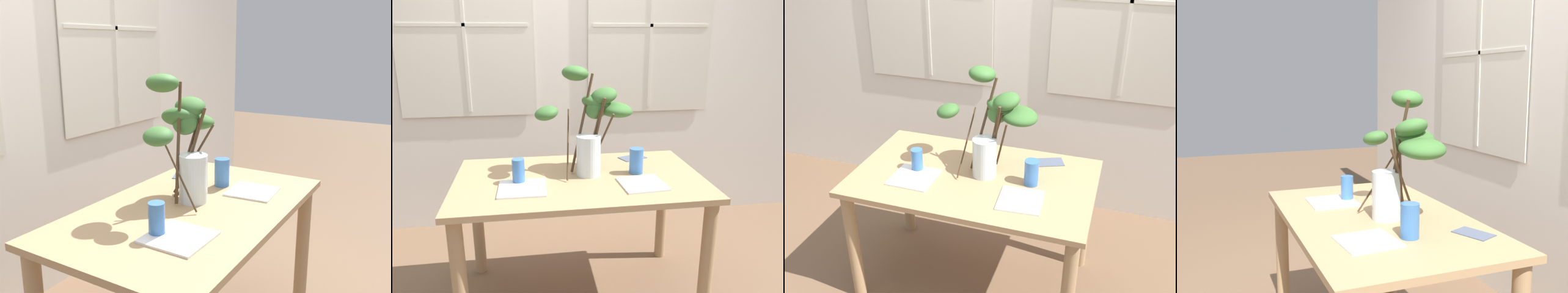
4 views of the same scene
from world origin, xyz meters
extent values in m
plane|color=brown|center=(0.00, 0.00, 0.00)|extent=(14.00, 14.00, 0.00)
cube|color=silver|center=(0.00, 1.10, 1.52)|extent=(5.20, 0.12, 3.04)
cube|color=silver|center=(0.70, 1.03, 1.59)|extent=(0.92, 0.01, 1.27)
cube|color=silver|center=(0.70, 1.03, 1.59)|extent=(0.99, 0.01, 1.34)
cube|color=silver|center=(0.70, 1.02, 1.59)|extent=(0.02, 0.01, 1.27)
cube|color=silver|center=(0.70, 1.02, 1.59)|extent=(0.92, 0.01, 0.02)
cube|color=tan|center=(0.00, 0.00, 0.75)|extent=(1.36, 0.81, 0.03)
cylinder|color=tan|center=(-0.62, -0.35, 0.37)|extent=(0.07, 0.07, 0.73)
cylinder|color=tan|center=(-0.62, 0.35, 0.37)|extent=(0.07, 0.07, 0.73)
cylinder|color=tan|center=(0.62, 0.35, 0.37)|extent=(0.07, 0.07, 0.73)
cylinder|color=silver|center=(0.05, 0.03, 0.87)|extent=(0.13, 0.13, 0.23)
cylinder|color=silver|center=(0.05, 0.03, 0.80)|extent=(0.12, 0.12, 0.07)
cylinder|color=#47331E|center=(0.03, 0.09, 1.04)|extent=(0.15, 0.07, 0.55)
ellipsoid|color=#38662D|center=(0.00, 0.15, 1.31)|extent=(0.20, 0.20, 0.10)
cylinder|color=#47331E|center=(0.09, 0.08, 0.96)|extent=(0.13, 0.08, 0.38)
ellipsoid|color=#38662D|center=(0.12, 0.14, 1.14)|extent=(0.27, 0.26, 0.16)
cylinder|color=#47331E|center=(0.10, 0.06, 0.98)|extent=(0.10, 0.12, 0.43)
ellipsoid|color=#38662D|center=(0.15, 0.10, 1.19)|extent=(0.22, 0.22, 0.12)
cylinder|color=#47331E|center=(0.14, 0.07, 0.94)|extent=(0.11, 0.18, 0.35)
ellipsoid|color=#38662D|center=(0.22, 0.12, 1.11)|extent=(0.29, 0.28, 0.12)
cylinder|color=#47331E|center=(0.08, 0.06, 0.95)|extent=(0.09, 0.06, 0.35)
ellipsoid|color=#38662D|center=(0.11, 0.10, 1.12)|extent=(0.20, 0.17, 0.16)
cylinder|color=#47331E|center=(-0.06, 0.04, 0.94)|extent=(0.04, 0.23, 0.35)
ellipsoid|color=#38662D|center=(-0.17, 0.06, 1.11)|extent=(0.15, 0.15, 0.11)
cylinder|color=#386BAD|center=(-0.33, -0.04, 0.83)|extent=(0.07, 0.07, 0.13)
cylinder|color=#386BAD|center=(0.33, 0.02, 0.83)|extent=(0.08, 0.08, 0.15)
cube|color=white|center=(-0.31, -0.13, 0.77)|extent=(0.24, 0.24, 0.01)
cube|color=white|center=(0.31, -0.16, 0.77)|extent=(0.24, 0.24, 0.01)
cube|color=#4C566B|center=(0.38, 0.29, 0.76)|extent=(0.19, 0.15, 0.00)
camera|label=1|loc=(-1.57, -0.95, 1.49)|focal=39.21mm
camera|label=2|loc=(-0.26, -1.99, 1.52)|focal=35.54mm
camera|label=3|loc=(0.75, -2.15, 2.13)|focal=43.06mm
camera|label=4|loc=(1.94, -0.77, 1.40)|focal=41.83mm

